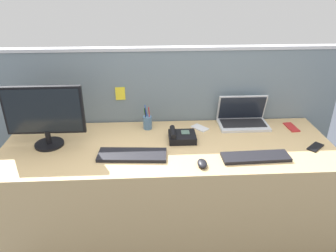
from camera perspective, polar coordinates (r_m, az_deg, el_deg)
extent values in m
plane|color=#424751|center=(2.66, 0.06, -17.46)|extent=(10.00, 10.00, 0.00)
cube|color=tan|center=(2.42, 0.07, -11.06)|extent=(2.28, 0.76, 0.75)
cube|color=slate|center=(2.63, -0.44, -0.63)|extent=(2.74, 0.06, 1.30)
cube|color=#B7BAC1|center=(2.41, -0.49, 13.62)|extent=(2.74, 0.07, 0.02)
cube|color=#66ADD1|center=(2.62, 14.94, 4.39)|extent=(0.09, 0.01, 0.08)
cube|color=yellow|center=(2.48, -8.48, 5.72)|extent=(0.07, 0.01, 0.10)
cylinder|color=black|center=(2.35, -20.32, -3.03)|extent=(0.19, 0.19, 0.02)
cylinder|color=black|center=(2.33, -20.52, -1.88)|extent=(0.04, 0.04, 0.09)
cube|color=black|center=(2.26, -21.21, 2.64)|extent=(0.52, 0.03, 0.33)
cube|color=black|center=(2.25, -21.32, 2.48)|extent=(0.49, 0.01, 0.30)
cube|color=silver|center=(2.54, 13.21, 0.18)|extent=(0.38, 0.22, 0.02)
cube|color=black|center=(2.54, 13.18, 0.50)|extent=(0.34, 0.15, 0.00)
cube|color=silver|center=(2.56, 12.98, 3.28)|extent=(0.38, 0.06, 0.21)
cube|color=black|center=(2.56, 13.02, 3.16)|extent=(0.35, 0.05, 0.19)
cube|color=black|center=(2.27, 2.54, -1.97)|extent=(0.19, 0.17, 0.05)
cube|color=#4C6B5B|center=(2.27, 3.10, -1.12)|extent=(0.06, 0.06, 0.01)
cylinder|color=black|center=(2.24, 0.88, -1.06)|extent=(0.04, 0.15, 0.04)
cube|color=black|center=(2.09, -6.38, -5.13)|extent=(0.45, 0.19, 0.02)
cube|color=black|center=(2.13, 15.32, -5.33)|extent=(0.44, 0.14, 0.02)
ellipsoid|color=black|center=(2.00, 6.11, -6.62)|extent=(0.06, 0.10, 0.03)
cylinder|color=#4C7093|center=(2.42, -3.66, 0.62)|extent=(0.07, 0.07, 0.10)
cylinder|color=black|center=(2.39, -4.03, 1.76)|extent=(0.01, 0.02, 0.13)
cylinder|color=blue|center=(2.40, -3.85, 2.13)|extent=(0.03, 0.01, 0.15)
cylinder|color=#238438|center=(2.41, -4.05, 1.83)|extent=(0.02, 0.01, 0.12)
cylinder|color=red|center=(2.39, -3.35, 1.83)|extent=(0.01, 0.01, 0.14)
cube|color=#B22323|center=(2.62, 21.09, -0.19)|extent=(0.08, 0.16, 0.01)
cube|color=black|center=(2.40, 24.73, -3.41)|extent=(0.14, 0.14, 0.01)
cube|color=silver|center=(2.45, 5.70, -0.34)|extent=(0.14, 0.14, 0.01)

